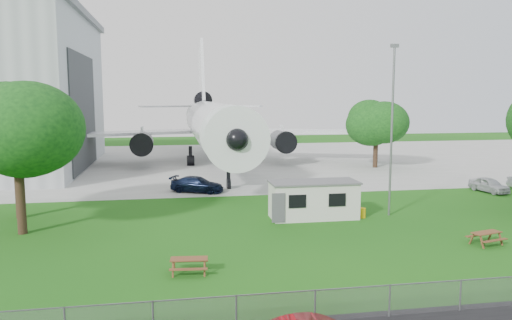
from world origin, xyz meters
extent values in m
plane|color=#256916|center=(0.00, 0.00, 0.00)|extent=(160.00, 160.00, 0.00)
cube|color=#B7B7B2|center=(0.00, 38.00, 0.01)|extent=(120.00, 46.00, 0.03)
cube|color=#2D3033|center=(-16.93, 33.00, 6.75)|extent=(0.16, 16.00, 12.96)
cylinder|color=white|center=(-2.00, 34.00, 5.10)|extent=(5.40, 34.00, 5.40)
cone|color=white|center=(-2.00, 15.00, 5.10)|extent=(5.40, 5.50, 5.40)
cone|color=white|center=(-2.00, 55.00, 5.90)|extent=(4.86, 9.00, 4.86)
cube|color=white|center=(-14.50, 37.20, 3.90)|extent=(21.36, 10.77, 0.36)
cube|color=white|center=(10.50, 37.20, 3.90)|extent=(21.36, 10.77, 0.36)
cube|color=white|center=(-2.00, 55.00, 11.60)|extent=(0.46, 9.96, 12.17)
cylinder|color=#515459|center=(-10.50, 33.50, 3.00)|extent=(2.50, 4.20, 2.50)
cylinder|color=#515459|center=(6.50, 33.50, 3.00)|extent=(2.50, 4.20, 2.50)
cylinder|color=#515459|center=(-2.00, 54.00, 7.90)|extent=(2.60, 4.50, 2.60)
cylinder|color=black|center=(-2.00, 18.50, 1.20)|extent=(0.36, 0.36, 2.40)
cylinder|color=black|center=(-4.80, 35.00, 1.20)|extent=(0.44, 0.44, 2.40)
cylinder|color=black|center=(0.80, 35.00, 1.20)|extent=(0.44, 0.44, 2.40)
cube|color=silver|center=(2.61, 6.41, 1.25)|extent=(6.00, 2.51, 2.50)
cube|color=#59595B|center=(2.61, 6.41, 2.56)|extent=(6.20, 2.71, 0.12)
cylinder|color=gold|center=(6.01, 5.81, 0.35)|extent=(0.50, 0.50, 0.70)
cube|color=gray|center=(0.00, -9.50, 0.00)|extent=(58.00, 0.04, 1.30)
cylinder|color=slate|center=(8.20, 6.20, 6.00)|extent=(0.16, 0.16, 12.00)
cylinder|color=#382619|center=(-17.79, 9.94, 1.87)|extent=(0.56, 0.56, 3.75)
sphere|color=#226E1A|center=(-17.79, 9.94, 6.46)|extent=(7.19, 7.19, 7.19)
cylinder|color=#382619|center=(-16.47, 5.54, 1.79)|extent=(0.56, 0.56, 3.58)
sphere|color=#226E1A|center=(-16.47, 5.54, 6.16)|extent=(6.79, 6.79, 6.79)
cylinder|color=#382619|center=(17.03, 29.30, 1.57)|extent=(0.56, 0.56, 3.13)
sphere|color=#226E1A|center=(17.03, 29.30, 5.40)|extent=(6.11, 6.11, 6.11)
imported|color=#B1B3B8|center=(20.74, 12.81, 0.65)|extent=(2.21, 4.05, 1.31)
imported|color=black|center=(-4.96, 17.28, 0.69)|extent=(5.15, 3.70, 1.39)
camera|label=1|loc=(-7.27, -26.82, 8.53)|focal=35.00mm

